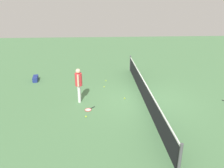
% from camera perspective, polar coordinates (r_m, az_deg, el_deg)
% --- Properties ---
extents(ground_plane, '(40.00, 40.00, 0.00)m').
position_cam_1_polar(ground_plane, '(11.08, 8.39, -4.22)').
color(ground_plane, '#4C7A4C').
extents(court_net, '(10.09, 0.09, 1.07)m').
position_cam_1_polar(court_net, '(10.88, 8.53, -1.83)').
color(court_net, '#4C4C51').
rests_on(court_net, ground_plane).
extents(player_near_side, '(0.52, 0.34, 1.70)m').
position_cam_1_polar(player_near_side, '(10.57, -8.78, 0.42)').
color(player_near_side, white).
rests_on(player_near_side, ground_plane).
extents(tennis_racket_near_player, '(0.54, 0.53, 0.03)m').
position_cam_1_polar(tennis_racket_near_player, '(10.09, -6.21, -6.72)').
color(tennis_racket_near_player, red).
rests_on(tennis_racket_near_player, ground_plane).
extents(tennis_ball_near_player, '(0.07, 0.07, 0.07)m').
position_cam_1_polar(tennis_ball_near_player, '(11.10, 3.35, -3.79)').
color(tennis_ball_near_player, '#C6E033').
rests_on(tennis_ball_near_player, ground_plane).
extents(tennis_ball_by_net, '(0.07, 0.07, 0.07)m').
position_cam_1_polar(tennis_ball_by_net, '(12.52, -2.06, -0.75)').
color(tennis_ball_by_net, '#C6E033').
rests_on(tennis_ball_by_net, ground_plane).
extents(tennis_ball_midcourt, '(0.07, 0.07, 0.07)m').
position_cam_1_polar(tennis_ball_midcourt, '(9.50, -6.88, -8.52)').
color(tennis_ball_midcourt, '#C6E033').
rests_on(tennis_ball_midcourt, ground_plane).
extents(tennis_ball_baseline, '(0.07, 0.07, 0.07)m').
position_cam_1_polar(tennis_ball_baseline, '(13.48, -1.62, 0.90)').
color(tennis_ball_baseline, '#C6E033').
rests_on(tennis_ball_baseline, ground_plane).
extents(equipment_bag, '(0.83, 0.40, 0.28)m').
position_cam_1_polar(equipment_bag, '(14.37, -19.52, 1.41)').
color(equipment_bag, navy).
rests_on(equipment_bag, ground_plane).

